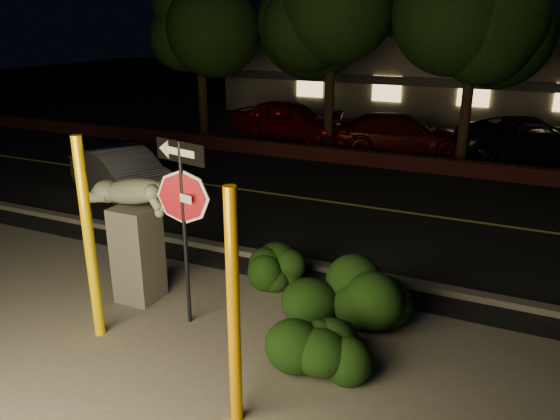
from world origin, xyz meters
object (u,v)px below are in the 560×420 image
(yellow_pole_right, at_px, (234,312))
(parked_car_darkred, at_px, (401,134))
(sculpture, at_px, (137,224))
(parked_car_red, at_px, (289,120))
(yellow_pole_left, at_px, (89,241))
(signpost, at_px, (183,198))
(parked_car_dark, at_px, (535,139))
(silver_sedan, at_px, (124,174))

(yellow_pole_right, distance_m, parked_car_darkred, 15.26)
(sculpture, xyz_separation_m, parked_car_red, (-3.19, 13.66, -0.61))
(yellow_pole_left, bearing_deg, signpost, 40.21)
(yellow_pole_right, bearing_deg, signpost, 136.94)
(yellow_pole_right, height_order, signpost, yellow_pole_right)
(yellow_pole_left, relative_size, parked_car_darkred, 0.63)
(parked_car_darkred, bearing_deg, parked_car_dark, -91.59)
(signpost, height_order, sculpture, signpost)
(parked_car_red, height_order, parked_car_dark, parked_car_red)
(yellow_pole_left, height_order, parked_car_red, yellow_pole_left)
(signpost, height_order, parked_car_red, signpost)
(sculpture, xyz_separation_m, parked_car_dark, (6.07, 14.27, -0.69))
(signpost, relative_size, parked_car_red, 0.63)
(parked_car_darkred, height_order, parked_car_dark, parked_car_dark)
(sculpture, bearing_deg, parked_car_red, 103.12)
(sculpture, relative_size, silver_sedan, 0.55)
(yellow_pole_left, height_order, parked_car_darkred, yellow_pole_left)
(yellow_pole_left, distance_m, sculpture, 1.25)
(silver_sedan, distance_m, parked_car_dark, 14.12)
(silver_sedan, xyz_separation_m, parked_car_darkred, (5.70, 8.60, 0.04))
(yellow_pole_left, distance_m, signpost, 1.53)
(yellow_pole_right, bearing_deg, silver_sedan, 137.62)
(parked_car_dark, bearing_deg, parked_car_red, 78.06)
(yellow_pole_left, height_order, sculpture, yellow_pole_left)
(yellow_pole_left, bearing_deg, parked_car_darkred, 84.29)
(parked_car_darkred, bearing_deg, yellow_pole_right, 169.91)
(silver_sedan, bearing_deg, parked_car_darkred, -9.78)
(parked_car_red, bearing_deg, signpost, -156.36)
(parked_car_darkred, bearing_deg, yellow_pole_left, 158.58)
(yellow_pole_left, distance_m, parked_car_red, 15.27)
(signpost, relative_size, parked_car_dark, 0.57)
(parked_car_darkred, bearing_deg, silver_sedan, 130.73)
(silver_sedan, xyz_separation_m, parked_car_dark, (10.22, 9.73, 0.05))
(yellow_pole_right, xyz_separation_m, signpost, (-1.84, 1.72, 0.64))
(parked_car_darkred, bearing_deg, parked_car_red, 67.91)
(yellow_pole_right, bearing_deg, yellow_pole_left, 164.62)
(silver_sedan, bearing_deg, sculpture, -113.73)
(yellow_pole_right, height_order, sculpture, yellow_pole_right)
(yellow_pole_right, relative_size, parked_car_darkred, 0.60)
(yellow_pole_left, bearing_deg, yellow_pole_right, -15.38)
(parked_car_red, bearing_deg, silver_sedan, -179.81)
(yellow_pole_left, bearing_deg, parked_car_dark, 68.98)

